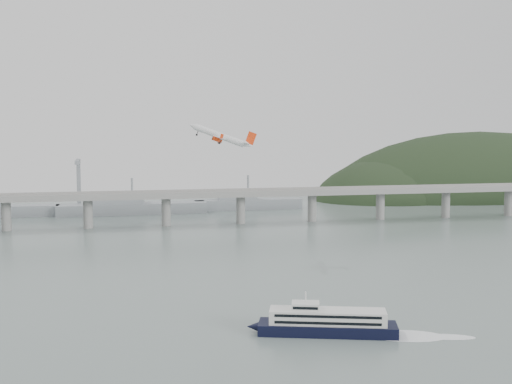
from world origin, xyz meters
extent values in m
plane|color=slate|center=(0.00, 0.00, 0.00)|extent=(900.00, 900.00, 0.00)
cube|color=gray|center=(0.00, 200.00, 20.00)|extent=(800.00, 22.00, 2.20)
cube|color=gray|center=(0.00, 189.50, 22.00)|extent=(800.00, 0.60, 1.80)
cube|color=gray|center=(0.00, 210.50, 22.00)|extent=(800.00, 0.60, 1.80)
cylinder|color=gray|center=(-130.00, 200.00, 9.50)|extent=(6.00, 6.00, 21.00)
cylinder|color=gray|center=(-80.00, 200.00, 9.50)|extent=(6.00, 6.00, 21.00)
cylinder|color=gray|center=(-30.00, 200.00, 9.50)|extent=(6.00, 6.00, 21.00)
cylinder|color=gray|center=(20.00, 200.00, 9.50)|extent=(6.00, 6.00, 21.00)
cylinder|color=gray|center=(70.00, 200.00, 9.50)|extent=(6.00, 6.00, 21.00)
cylinder|color=gray|center=(120.00, 200.00, 9.50)|extent=(6.00, 6.00, 21.00)
cylinder|color=gray|center=(170.00, 200.00, 9.50)|extent=(6.00, 6.00, 21.00)
cylinder|color=gray|center=(220.00, 200.00, 9.50)|extent=(6.00, 6.00, 21.00)
ellipsoid|color=black|center=(270.00, 330.00, -18.00)|extent=(320.00, 150.00, 156.00)
ellipsoid|color=black|center=(175.00, 320.00, -12.00)|extent=(140.00, 110.00, 96.00)
cube|color=gray|center=(-50.00, 265.00, 4.00)|extent=(110.55, 21.43, 8.00)
cube|color=gray|center=(-61.00, 265.00, 12.00)|extent=(39.01, 16.73, 8.00)
cylinder|color=gray|center=(-50.00, 265.00, 20.00)|extent=(1.60, 1.60, 14.00)
cube|color=gray|center=(40.00, 275.00, 4.00)|extent=(85.00, 13.60, 8.00)
cube|color=gray|center=(31.50, 275.00, 12.00)|extent=(29.75, 11.90, 8.00)
cylinder|color=gray|center=(40.00, 275.00, 20.00)|extent=(1.60, 1.60, 14.00)
cube|color=gray|center=(-90.00, 300.00, 20.00)|extent=(3.00, 3.00, 40.00)
cube|color=gray|center=(-90.00, 290.00, 38.00)|extent=(3.00, 28.00, 3.00)
cube|color=black|center=(2.32, -45.02, 1.76)|extent=(45.26, 22.93, 3.53)
cone|color=black|center=(-20.46, -38.11, 1.76)|extent=(5.24, 4.66, 3.53)
cube|color=silver|center=(2.32, -45.02, 5.73)|extent=(38.00, 19.19, 4.41)
cube|color=black|center=(1.02, -49.28, 6.88)|extent=(32.10, 9.86, 0.88)
cube|color=black|center=(1.02, -49.28, 4.76)|extent=(32.10, 9.86, 0.88)
cube|color=black|center=(3.61, -40.76, 6.88)|extent=(32.10, 9.86, 0.88)
cube|color=black|center=(3.61, -40.76, 4.76)|extent=(32.10, 9.86, 0.88)
cube|color=silver|center=(-4.43, -42.98, 9.08)|extent=(10.23, 8.47, 2.29)
cube|color=black|center=(-5.34, -45.97, 9.08)|extent=(7.62, 2.41, 0.88)
cylinder|color=silver|center=(-4.43, -42.98, 11.90)|extent=(0.55, 0.55, 3.53)
ellipsoid|color=white|center=(25.94, -52.19, 0.04)|extent=(27.99, 19.52, 0.18)
ellipsoid|color=white|center=(37.75, -55.78, 0.04)|extent=(20.07, 11.61, 0.18)
cylinder|color=white|center=(-13.05, 77.89, 61.37)|extent=(24.10, 10.96, 11.43)
cone|color=white|center=(-25.87, 81.55, 66.16)|extent=(5.21, 4.41, 4.25)
cone|color=white|center=(0.31, 74.09, 56.84)|extent=(5.82, 4.32, 4.55)
cube|color=white|center=(-12.55, 77.70, 60.24)|extent=(11.86, 30.21, 3.27)
cube|color=white|center=(-0.28, 74.29, 57.73)|extent=(5.37, 10.99, 1.69)
cube|color=#F63B10|center=(1.52, 73.94, 60.17)|extent=(5.64, 1.57, 6.77)
cylinder|color=#F63B10|center=(-12.92, 82.79, 59.28)|extent=(4.62, 3.26, 3.21)
cylinder|color=black|center=(-14.60, 83.27, 59.91)|extent=(1.51, 2.19, 2.03)
cube|color=white|center=(-12.62, 82.75, 60.12)|extent=(2.42, 0.83, 1.76)
cylinder|color=#F63B10|center=(-15.43, 73.39, 59.76)|extent=(4.62, 3.26, 3.21)
cylinder|color=black|center=(-17.11, 73.88, 60.39)|extent=(1.51, 2.19, 2.03)
cube|color=white|center=(-15.13, 73.36, 60.60)|extent=(2.42, 0.83, 1.76)
cylinder|color=black|center=(-12.50, 79.99, 58.63)|extent=(1.09, 0.48, 2.12)
cylinder|color=black|center=(-12.83, 80.03, 57.71)|extent=(1.30, 0.64, 1.26)
cylinder|color=black|center=(-13.69, 75.54, 58.86)|extent=(1.09, 0.48, 2.12)
cylinder|color=black|center=(-14.02, 75.59, 57.94)|extent=(1.30, 0.64, 1.26)
cylinder|color=black|center=(-23.51, 80.74, 62.64)|extent=(1.09, 0.48, 2.12)
cylinder|color=black|center=(-23.84, 80.78, 61.72)|extent=(1.30, 0.64, 1.26)
cube|color=#F63B10|center=(-6.72, 91.72, 59.90)|extent=(2.05, 0.63, 2.48)
cube|color=#F63B10|center=(-14.46, 62.67, 61.38)|extent=(2.05, 0.63, 2.48)
camera|label=1|loc=(-64.07, -249.04, 67.03)|focal=48.00mm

